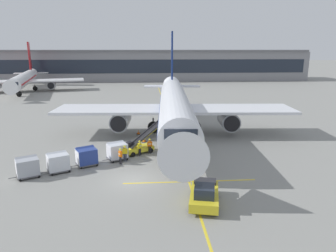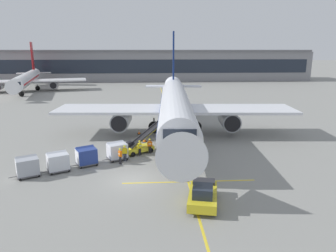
{
  "view_description": "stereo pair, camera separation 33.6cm",
  "coord_description": "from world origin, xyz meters",
  "px_view_note": "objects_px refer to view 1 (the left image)",
  "views": [
    {
      "loc": [
        1.46,
        -25.9,
        11.61
      ],
      "look_at": [
        3.74,
        6.82,
        3.35
      ],
      "focal_mm": 32.76,
      "sensor_mm": 36.0,
      "label": 1
    },
    {
      "loc": [
        1.79,
        -25.92,
        11.61
      ],
      "look_at": [
        3.74,
        6.82,
        3.35
      ],
      "focal_mm": 32.76,
      "sensor_mm": 36.0,
      "label": 2
    }
  ],
  "objects_px": {
    "ground_crew_marshaller": "(125,152)",
    "safety_cone_wingtip": "(138,132)",
    "pushback_tug": "(204,194)",
    "ground_crew_wingwalker": "(150,145)",
    "baggage_cart_third": "(58,162)",
    "parked_airplane": "(175,106)",
    "ground_crew_by_carts": "(140,147)",
    "baggage_cart_fourth": "(27,167)",
    "ground_crew_by_loader": "(120,155)",
    "distant_airplane": "(24,79)",
    "belt_loader": "(140,145)",
    "safety_cone_engine_keepout": "(144,140)",
    "baggage_cart_second": "(86,156)",
    "baggage_cart_lead": "(117,151)"
  },
  "relations": [
    {
      "from": "ground_crew_marshaller",
      "to": "safety_cone_wingtip",
      "type": "height_order",
      "value": "ground_crew_marshaller"
    },
    {
      "from": "pushback_tug",
      "to": "ground_crew_wingwalker",
      "type": "height_order",
      "value": "pushback_tug"
    },
    {
      "from": "baggage_cart_third",
      "to": "safety_cone_wingtip",
      "type": "height_order",
      "value": "baggage_cart_third"
    },
    {
      "from": "parked_airplane",
      "to": "safety_cone_wingtip",
      "type": "relative_size",
      "value": 71.56
    },
    {
      "from": "ground_crew_by_carts",
      "to": "pushback_tug",
      "type": "bearing_deg",
      "value": -65.93
    },
    {
      "from": "ground_crew_by_carts",
      "to": "baggage_cart_fourth",
      "type": "bearing_deg",
      "value": -153.21
    },
    {
      "from": "baggage_cart_third",
      "to": "ground_crew_by_loader",
      "type": "xyz_separation_m",
      "value": [
        5.87,
        1.53,
        -0.0
      ]
    },
    {
      "from": "ground_crew_by_loader",
      "to": "distant_airplane",
      "type": "xyz_separation_m",
      "value": [
        -31.36,
        58.66,
        2.35
      ]
    },
    {
      "from": "parked_airplane",
      "to": "distant_airplane",
      "type": "distance_m",
      "value": 60.78
    },
    {
      "from": "ground_crew_by_loader",
      "to": "ground_crew_wingwalker",
      "type": "bearing_deg",
      "value": 46.72
    },
    {
      "from": "ground_crew_wingwalker",
      "to": "distant_airplane",
      "type": "xyz_separation_m",
      "value": [
        -34.43,
        55.4,
        2.35
      ]
    },
    {
      "from": "belt_loader",
      "to": "ground_crew_marshaller",
      "type": "xyz_separation_m",
      "value": [
        -1.52,
        -2.74,
        0.07
      ]
    },
    {
      "from": "baggage_cart_fourth",
      "to": "ground_crew_by_loader",
      "type": "distance_m",
      "value": 8.75
    },
    {
      "from": "ground_crew_by_carts",
      "to": "safety_cone_engine_keepout",
      "type": "xyz_separation_m",
      "value": [
        0.45,
        5.15,
        -0.7
      ]
    },
    {
      "from": "baggage_cart_second",
      "to": "distant_airplane",
      "type": "relative_size",
      "value": 0.07
    },
    {
      "from": "baggage_cart_lead",
      "to": "ground_crew_wingwalker",
      "type": "distance_m",
      "value": 3.96
    },
    {
      "from": "baggage_cart_lead",
      "to": "distant_airplane",
      "type": "xyz_separation_m",
      "value": [
        -30.9,
        57.19,
        2.35
      ]
    },
    {
      "from": "pushback_tug",
      "to": "distant_airplane",
      "type": "xyz_separation_m",
      "value": [
        -38.45,
        67.59,
        2.52
      ]
    },
    {
      "from": "baggage_cart_fourth",
      "to": "ground_crew_wingwalker",
      "type": "relative_size",
      "value": 1.6
    },
    {
      "from": "baggage_cart_third",
      "to": "parked_airplane",
      "type": "bearing_deg",
      "value": 45.57
    },
    {
      "from": "parked_airplane",
      "to": "safety_cone_engine_keepout",
      "type": "bearing_deg",
      "value": -140.66
    },
    {
      "from": "distant_airplane",
      "to": "safety_cone_wingtip",
      "type": "bearing_deg",
      "value": -55.07
    },
    {
      "from": "ground_crew_wingwalker",
      "to": "safety_cone_engine_keepout",
      "type": "distance_m",
      "value": 4.59
    },
    {
      "from": "ground_crew_wingwalker",
      "to": "baggage_cart_third",
      "type": "bearing_deg",
      "value": -151.84
    },
    {
      "from": "safety_cone_wingtip",
      "to": "baggage_cart_lead",
      "type": "bearing_deg",
      "value": -101.45
    },
    {
      "from": "baggage_cart_fourth",
      "to": "distant_airplane",
      "type": "distance_m",
      "value": 65.48
    },
    {
      "from": "ground_crew_by_loader",
      "to": "ground_crew_by_carts",
      "type": "height_order",
      "value": "same"
    },
    {
      "from": "parked_airplane",
      "to": "ground_crew_by_loader",
      "type": "relative_size",
      "value": 24.67
    },
    {
      "from": "baggage_cart_third",
      "to": "baggage_cart_fourth",
      "type": "xyz_separation_m",
      "value": [
        -2.49,
        -1.08,
        0.0
      ]
    },
    {
      "from": "baggage_cart_second",
      "to": "safety_cone_wingtip",
      "type": "bearing_deg",
      "value": 66.57
    },
    {
      "from": "ground_crew_by_loader",
      "to": "distant_airplane",
      "type": "bearing_deg",
      "value": 118.13
    },
    {
      "from": "ground_crew_marshaller",
      "to": "belt_loader",
      "type": "bearing_deg",
      "value": 61.0
    },
    {
      "from": "ground_crew_by_loader",
      "to": "baggage_cart_fourth",
      "type": "bearing_deg",
      "value": -162.67
    },
    {
      "from": "ground_crew_by_carts",
      "to": "safety_cone_engine_keepout",
      "type": "distance_m",
      "value": 5.22
    },
    {
      "from": "baggage_cart_lead",
      "to": "ground_crew_by_carts",
      "type": "xyz_separation_m",
      "value": [
        2.4,
        1.12,
        -0.0
      ]
    },
    {
      "from": "parked_airplane",
      "to": "baggage_cart_lead",
      "type": "height_order",
      "value": "parked_airplane"
    },
    {
      "from": "safety_cone_wingtip",
      "to": "baggage_cart_third",
      "type": "bearing_deg",
      "value": -119.7
    },
    {
      "from": "baggage_cart_third",
      "to": "ground_crew_by_carts",
      "type": "relative_size",
      "value": 1.6
    },
    {
      "from": "distant_airplane",
      "to": "baggage_cart_second",
      "type": "bearing_deg",
      "value": -64.55
    },
    {
      "from": "baggage_cart_second",
      "to": "baggage_cart_third",
      "type": "height_order",
      "value": "same"
    },
    {
      "from": "parked_airplane",
      "to": "ground_crew_marshaller",
      "type": "height_order",
      "value": "parked_airplane"
    },
    {
      "from": "parked_airplane",
      "to": "safety_cone_wingtip",
      "type": "xyz_separation_m",
      "value": [
        -5.04,
        0.3,
        -3.73
      ]
    },
    {
      "from": "parked_airplane",
      "to": "safety_cone_wingtip",
      "type": "bearing_deg",
      "value": 176.57
    },
    {
      "from": "baggage_cart_lead",
      "to": "baggage_cart_second",
      "type": "distance_m",
      "value": 3.32
    },
    {
      "from": "belt_loader",
      "to": "ground_crew_wingwalker",
      "type": "xyz_separation_m",
      "value": [
        1.14,
        -0.35,
        0.07
      ]
    },
    {
      "from": "pushback_tug",
      "to": "belt_loader",
      "type": "bearing_deg",
      "value": 112.35
    },
    {
      "from": "safety_cone_engine_keepout",
      "to": "baggage_cart_fourth",
      "type": "bearing_deg",
      "value": -136.07
    },
    {
      "from": "baggage_cart_lead",
      "to": "ground_crew_by_loader",
      "type": "bearing_deg",
      "value": -72.25
    },
    {
      "from": "baggage_cart_second",
      "to": "ground_crew_by_loader",
      "type": "relative_size",
      "value": 1.6
    },
    {
      "from": "baggage_cart_third",
      "to": "ground_crew_marshaller",
      "type": "distance_m",
      "value": 6.72
    }
  ]
}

